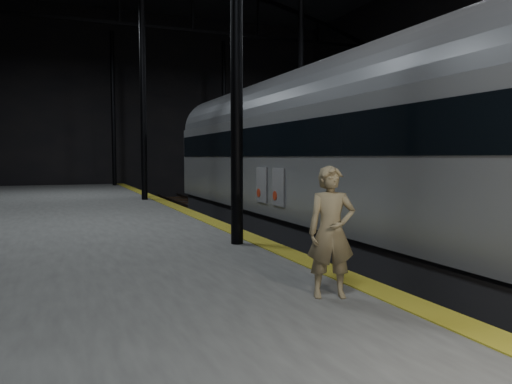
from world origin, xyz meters
TOP-DOWN VIEW (x-y plane):
  - ground at (0.00, 0.00)m, footprint 44.00×44.00m
  - platform_left at (-7.50, 0.00)m, footprint 9.00×43.80m
  - platform_right at (7.50, 0.00)m, footprint 9.00×43.80m
  - tactile_strip at (-3.25, 0.00)m, footprint 0.50×43.80m
  - track at (0.00, 0.00)m, footprint 2.40×43.00m
  - train at (-0.00, -0.09)m, footprint 3.08×20.56m
  - woman at (-4.03, -8.32)m, footprint 0.73×0.59m

SIDE VIEW (x-z plane):
  - ground at x=0.00m, z-range 0.00..0.00m
  - track at x=0.00m, z-range -0.05..0.19m
  - platform_left at x=-7.50m, z-range 0.00..1.00m
  - platform_right at x=7.50m, z-range 0.00..1.00m
  - tactile_strip at x=-3.25m, z-range 1.00..1.01m
  - woman at x=-4.03m, z-range 1.00..2.74m
  - train at x=0.00m, z-range 0.32..5.81m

